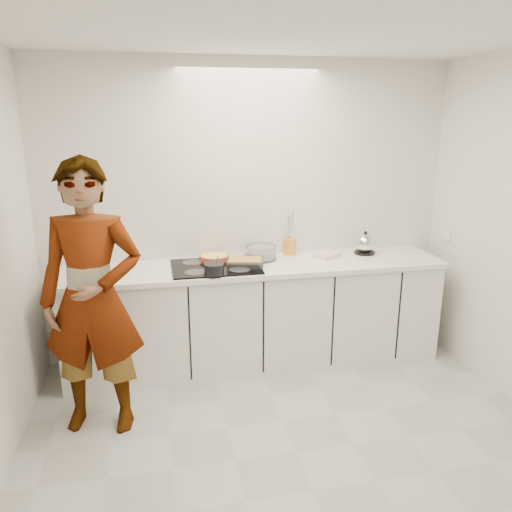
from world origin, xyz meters
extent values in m
cube|color=#B1B1AE|center=(0.00, 0.00, 0.00)|extent=(3.60, 3.20, 0.00)
cube|color=white|center=(0.00, 0.00, 2.60)|extent=(3.60, 3.20, 0.00)
cube|color=silver|center=(0.00, 1.60, 1.30)|extent=(3.60, 0.00, 2.60)
cube|color=silver|center=(0.00, -1.60, 1.30)|extent=(3.60, 0.00, 2.60)
cube|color=white|center=(1.79, 1.33, 1.07)|extent=(0.02, 0.15, 0.09)
cube|color=white|center=(0.00, 1.28, 0.43)|extent=(3.20, 0.58, 0.87)
cube|color=white|center=(0.00, 1.28, 0.89)|extent=(3.24, 0.64, 0.04)
cube|color=black|center=(-0.35, 1.26, 0.92)|extent=(0.72, 0.54, 0.01)
cylinder|color=#C95436|center=(-0.34, 1.44, 0.94)|extent=(0.29, 0.29, 0.04)
cylinder|color=#FFE55A|center=(-0.34, 1.44, 0.96)|extent=(0.25, 0.25, 0.01)
cylinder|color=black|center=(-0.39, 1.03, 0.97)|extent=(0.19, 0.19, 0.09)
cylinder|color=silver|center=(-0.37, 1.05, 1.01)|extent=(0.04, 0.06, 0.13)
cube|color=silver|center=(-0.11, 1.22, 0.95)|extent=(0.34, 0.28, 0.06)
cube|color=gold|center=(-0.11, 1.22, 0.97)|extent=(0.30, 0.24, 0.02)
cylinder|color=silver|center=(0.07, 1.42, 0.97)|extent=(0.34, 0.34, 0.12)
cylinder|color=white|center=(0.07, 1.42, 0.95)|extent=(0.29, 0.29, 0.06)
cube|color=white|center=(0.66, 1.38, 0.93)|extent=(0.27, 0.25, 0.04)
cylinder|color=black|center=(1.04, 1.41, 0.92)|extent=(0.21, 0.21, 0.02)
sphere|color=silver|center=(1.04, 1.41, 1.01)|extent=(0.21, 0.21, 0.18)
sphere|color=black|center=(1.04, 1.41, 1.11)|extent=(0.04, 0.04, 0.03)
cylinder|color=orange|center=(0.36, 1.53, 0.98)|extent=(0.13, 0.13, 0.14)
imported|color=white|center=(-1.26, 0.60, 0.95)|extent=(0.76, 0.58, 1.89)
camera|label=1|loc=(-0.82, -2.68, 2.14)|focal=35.00mm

